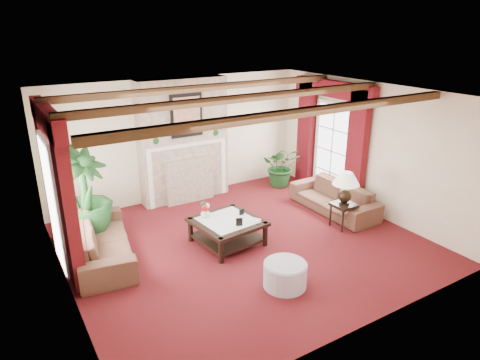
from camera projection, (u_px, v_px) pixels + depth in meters
floor at (244, 243)px, 7.79m from camera, size 6.00×6.00×0.00m
ceiling at (245, 94)px, 6.86m from camera, size 6.00×6.00×0.00m
back_wall at (180, 139)px, 9.53m from camera, size 6.00×0.02×2.70m
left_wall at (59, 211)px, 5.87m from camera, size 0.02×5.50×2.70m
right_wall at (368, 148)px, 8.79m from camera, size 0.02×5.50×2.70m
ceiling_beams at (245, 98)px, 6.88m from camera, size 6.00×3.00×0.12m
fireplace at (181, 78)px, 8.91m from camera, size 2.00×0.52×2.70m
french_door_left at (42, 140)px, 6.41m from camera, size 0.10×1.10×2.16m
french_door_right at (336, 103)px, 9.31m from camera, size 0.10×1.10×2.16m
curtains_left at (46, 111)px, 6.32m from camera, size 0.20×2.40×2.55m
curtains_right at (334, 84)px, 9.11m from camera, size 0.20×2.40×2.55m
sofa_left at (102, 235)px, 7.19m from camera, size 2.42×1.37×0.86m
sofa_right at (334, 194)px, 9.01m from camera, size 2.03×0.61×0.79m
potted_palm at (86, 215)px, 7.77m from camera, size 2.72×2.73×0.98m
small_plant at (281, 171)px, 10.43m from camera, size 1.83×1.84×0.78m
coffee_table at (227, 232)px, 7.73m from camera, size 1.23×1.23×0.45m
side_table at (343, 215)px, 8.34m from camera, size 0.49×0.49×0.50m
ottoman at (285, 275)px, 6.47m from camera, size 0.66×0.66×0.38m
table_lamp at (345, 188)px, 8.14m from camera, size 0.52×0.52×0.66m
flower_vase at (205, 213)px, 7.74m from camera, size 0.29×0.29×0.17m
book at (250, 216)px, 7.51m from camera, size 0.22×0.19×0.27m
photo_frame_a at (239, 222)px, 7.40m from camera, size 0.11×0.06×0.15m
photo_frame_b at (242, 212)px, 7.83m from camera, size 0.09×0.02×0.12m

